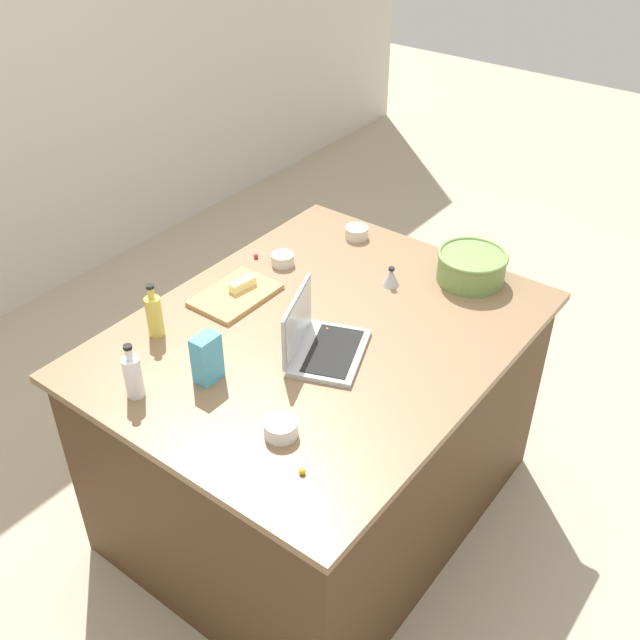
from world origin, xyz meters
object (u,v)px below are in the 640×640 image
(butter_stick_left, at_px, (243,284))
(bottle_vinegar, at_px, (133,376))
(cutting_board, at_px, (235,295))
(candy_bag, at_px, (207,358))
(ramekin_medium, at_px, (281,428))
(ramekin_wide, at_px, (357,232))
(kitchen_timer, at_px, (391,277))
(bottle_oil, at_px, (154,315))
(mixing_bowl_large, at_px, (471,266))
(ramekin_small, at_px, (283,259))
(laptop, at_px, (319,342))

(butter_stick_left, bearing_deg, bottle_vinegar, -168.88)
(cutting_board, xyz_separation_m, candy_bag, (-0.41, -0.26, 0.08))
(candy_bag, bearing_deg, cutting_board, 32.25)
(ramekin_medium, relative_size, ramekin_wide, 1.05)
(butter_stick_left, bearing_deg, kitchen_timer, -47.43)
(ramekin_medium, bearing_deg, ramekin_wide, 24.45)
(bottle_oil, relative_size, ramekin_wide, 2.09)
(mixing_bowl_large, height_order, ramekin_small, mixing_bowl_large)
(mixing_bowl_large, distance_m, ramekin_medium, 1.11)
(bottle_vinegar, bearing_deg, laptop, -32.41)
(bottle_oil, relative_size, bottle_vinegar, 1.04)
(cutting_board, bearing_deg, ramekin_small, 1.93)
(ramekin_wide, xyz_separation_m, kitchen_timer, (-0.22, -0.32, 0.01))
(bottle_oil, relative_size, ramekin_small, 2.22)
(bottle_vinegar, distance_m, candy_bag, 0.24)
(ramekin_medium, xyz_separation_m, ramekin_wide, (1.11, 0.51, -0.00))
(bottle_oil, bearing_deg, ramekin_medium, -100.29)
(bottle_vinegar, height_order, kitchen_timer, bottle_vinegar)
(ramekin_small, distance_m, kitchen_timer, 0.45)
(bottle_oil, height_order, butter_stick_left, bottle_oil)
(mixing_bowl_large, height_order, candy_bag, candy_bag)
(bottle_oil, distance_m, ramekin_small, 0.64)
(laptop, xyz_separation_m, bottle_vinegar, (-0.52, 0.33, 0.03))
(ramekin_wide, bearing_deg, bottle_vinegar, -178.84)
(mixing_bowl_large, xyz_separation_m, butter_stick_left, (-0.60, 0.65, -0.03))
(kitchen_timer, bearing_deg, ramekin_small, 107.62)
(bottle_oil, bearing_deg, mixing_bowl_large, -35.70)
(bottle_vinegar, bearing_deg, mixing_bowl_large, -22.62)
(cutting_board, relative_size, butter_stick_left, 2.89)
(laptop, relative_size, ramekin_wide, 3.76)
(cutting_board, relative_size, ramekin_small, 3.43)
(bottle_vinegar, xyz_separation_m, ramekin_medium, (0.14, -0.48, -0.05))
(ramekin_small, bearing_deg, bottle_oil, 175.31)
(laptop, bearing_deg, bottle_vinegar, 147.59)
(bottle_oil, xyz_separation_m, ramekin_medium, (-0.12, -0.67, -0.06))
(ramekin_small, height_order, candy_bag, candy_bag)
(butter_stick_left, bearing_deg, cutting_board, 180.00)
(bottle_oil, distance_m, ramekin_wide, 1.01)
(laptop, distance_m, ramekin_small, 0.60)
(mixing_bowl_large, relative_size, butter_stick_left, 2.49)
(ramekin_small, bearing_deg, bottle_vinegar, -171.31)
(bottle_vinegar, xyz_separation_m, ramekin_small, (0.90, 0.14, -0.06))
(mixing_bowl_large, relative_size, ramekin_small, 2.95)
(cutting_board, height_order, kitchen_timer, kitchen_timer)
(laptop, height_order, mixing_bowl_large, laptop)
(bottle_oil, relative_size, candy_bag, 1.21)
(kitchen_timer, bearing_deg, butter_stick_left, 132.57)
(cutting_board, bearing_deg, ramekin_medium, -127.23)
(laptop, distance_m, butter_stick_left, 0.48)
(bottle_vinegar, relative_size, ramekin_wide, 2.01)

